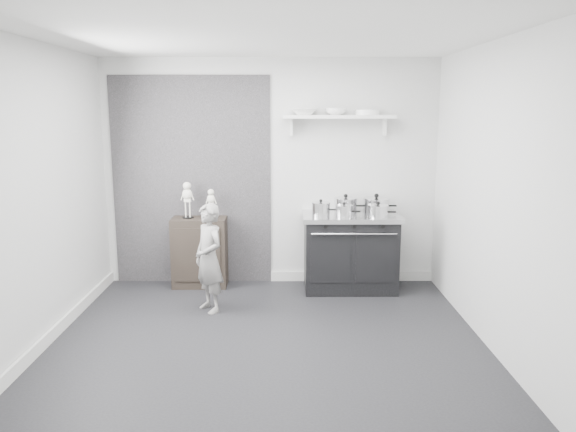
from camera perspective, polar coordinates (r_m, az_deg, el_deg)
The scene contains 16 objects.
ground at distance 5.37m, azimuth -2.19°, elevation -12.29°, with size 4.00×4.00×0.00m, color black.
room_shell at distance 5.12m, azimuth -3.27°, elevation 5.53°, with size 4.02×3.62×2.71m.
wall_shelf at distance 6.65m, azimuth 5.17°, elevation 9.92°, with size 1.30×0.26×0.24m.
stove at distance 6.67m, azimuth 6.31°, elevation -3.60°, with size 1.13×0.70×0.90m.
side_cabinet at distance 6.84m, azimuth -8.93°, elevation -3.62°, with size 0.64×0.37×0.83m, color black.
child at distance 5.93m, azimuth -8.03°, elevation -4.25°, with size 0.42×0.28×1.15m, color gray.
pot_front_left at distance 6.44m, azimuth 3.36°, elevation 0.73°, with size 0.30×0.21×0.19m.
pot_back_left at distance 6.67m, azimuth 5.88°, elevation 1.12°, with size 0.36×0.28×0.22m.
pot_back_right at distance 6.73m, azimuth 8.96°, elevation 1.11°, with size 0.40×0.31×0.22m.
pot_front_right at distance 6.40m, azimuth 9.15°, elevation 0.49°, with size 0.32×0.23×0.18m.
pot_front_center at distance 6.41m, azimuth 5.72°, elevation 0.53°, with size 0.29×0.20×0.17m.
skeleton_full at distance 6.73m, azimuth -10.19°, elevation 1.89°, with size 0.14×0.09×0.50m, color silver, non-canonical shape.
skeleton_torso at distance 6.70m, azimuth -7.82°, elevation 1.48°, with size 0.11×0.07×0.40m, color silver, non-canonical shape.
bowl_large at distance 6.61m, azimuth 1.65°, elevation 10.56°, with size 0.31×0.31×0.08m, color white.
bowl_small at distance 6.64m, azimuth 4.89°, elevation 10.53°, with size 0.25×0.25×0.08m, color white.
plate_stack at distance 6.68m, azimuth 8.09°, elevation 10.39°, with size 0.28×0.28×0.06m, color white.
Camera 1 is at (0.17, -4.94, 2.11)m, focal length 35.00 mm.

